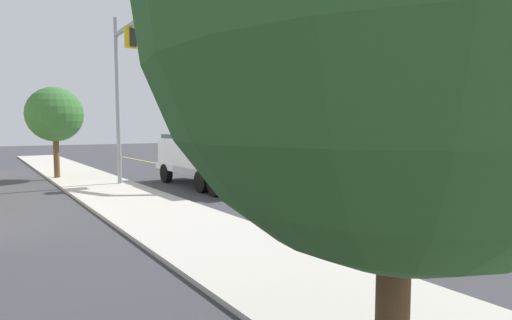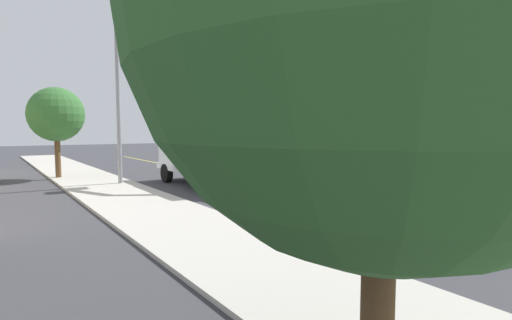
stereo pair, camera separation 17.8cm
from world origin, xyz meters
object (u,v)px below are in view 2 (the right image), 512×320
(service_pickup_truck, at_px, (389,195))
(traffic_signal_mast, at_px, (127,70))
(utility_bucket_truck, at_px, (206,155))
(passing_minivan, at_px, (238,156))
(traffic_cone_mid_front, at_px, (293,188))
(traffic_cone_mid_rear, at_px, (207,170))

(service_pickup_truck, height_order, traffic_signal_mast, traffic_signal_mast)
(traffic_signal_mast, bearing_deg, service_pickup_truck, -161.53)
(utility_bucket_truck, distance_m, passing_minivan, 8.92)
(traffic_cone_mid_front, xyz_separation_m, traffic_signal_mast, (6.07, 5.64, 5.49))
(passing_minivan, distance_m, traffic_cone_mid_front, 12.32)
(service_pickup_truck, relative_size, traffic_signal_mast, 0.65)
(utility_bucket_truck, relative_size, service_pickup_truck, 1.46)
(utility_bucket_truck, height_order, traffic_cone_mid_rear, utility_bucket_truck)
(traffic_cone_mid_front, bearing_deg, utility_bucket_truck, 22.05)
(service_pickup_truck, relative_size, traffic_cone_mid_front, 7.56)
(traffic_cone_mid_front, xyz_separation_m, traffic_cone_mid_rear, (8.89, 0.12, 0.03))
(passing_minivan, relative_size, traffic_signal_mast, 0.56)
(traffic_signal_mast, bearing_deg, traffic_cone_mid_front, -137.14)
(service_pickup_truck, height_order, passing_minivan, service_pickup_truck)
(passing_minivan, relative_size, traffic_cone_mid_rear, 6.00)
(utility_bucket_truck, xyz_separation_m, traffic_cone_mid_rear, (4.01, -1.86, -1.24))
(utility_bucket_truck, distance_m, traffic_cone_mid_front, 5.42)
(service_pickup_truck, xyz_separation_m, traffic_cone_mid_rear, (15.35, -1.33, -0.72))
(passing_minivan, bearing_deg, utility_bucket_truck, 140.44)
(service_pickup_truck, bearing_deg, traffic_cone_mid_front, -12.69)
(passing_minivan, height_order, traffic_signal_mast, traffic_signal_mast)
(passing_minivan, height_order, traffic_cone_mid_front, passing_minivan)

